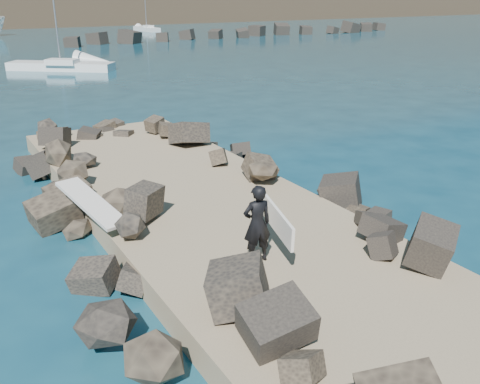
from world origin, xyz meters
The scene contains 10 objects.
ground centered at (0.00, 0.00, 0.00)m, with size 800.00×800.00×0.00m, color #0F384C.
jetty centered at (0.00, -2.00, 0.30)m, with size 6.00×26.00×0.60m, color #8C7759.
riprap_left centered at (-2.90, -1.50, 0.50)m, with size 2.60×22.00×1.00m, color black.
riprap_right centered at (2.90, -1.50, 0.50)m, with size 2.60×22.00×1.00m, color black.
breakwater_secondary centered at (35.00, 55.00, 0.60)m, with size 52.00×4.00×1.20m, color black.
surfboard_resting centered at (-3.12, 1.00, 1.04)m, with size 0.63×2.51×0.08m, color silver.
surfer_with_board centered at (-0.55, -2.76, 1.47)m, with size 1.08×2.10×1.73m.
sailboat_c centered at (3.73, 34.30, 0.35)m, with size 8.00×6.85×10.28m.
sailboat_f centered at (37.20, 96.33, 0.35)m, with size 4.45×5.79×7.41m.
sailboat_d centered at (26.53, 74.06, 0.35)m, with size 2.24×6.83×8.13m.
Camera 1 is at (-6.16, -11.49, 6.08)m, focal length 40.00 mm.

